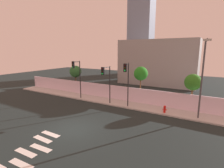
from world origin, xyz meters
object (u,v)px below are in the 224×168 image
fire_hydrant (165,109)px  street_lamp_curbside (203,73)px  traffic_light_right (77,72)px  roadside_tree_midleft (141,74)px  roadside_tree_midright (193,82)px  traffic_light_center (127,76)px  traffic_light_left (106,77)px  roadside_tree_leftmost (76,72)px

fire_hydrant → street_lamp_curbside: bearing=-1.8°
street_lamp_curbside → traffic_light_right: bearing=-178.4°
roadside_tree_midleft → street_lamp_curbside: bearing=-25.3°
traffic_light_right → roadside_tree_midright: traffic_light_right is taller
roadside_tree_midleft → traffic_light_center: bearing=-93.2°
traffic_light_left → traffic_light_right: size_ratio=0.91×
traffic_light_right → fire_hydrant: bearing=2.6°
traffic_light_right → roadside_tree_midleft: 8.43m
traffic_light_right → fire_hydrant: traffic_light_right is taller
fire_hydrant → roadside_tree_leftmost: size_ratio=0.18×
traffic_light_right → roadside_tree_midright: (13.70, 3.81, -0.76)m
roadside_tree_leftmost → street_lamp_curbside: bearing=-10.5°
fire_hydrant → roadside_tree_midright: size_ratio=0.19×
roadside_tree_midleft → roadside_tree_midright: bearing=0.0°
roadside_tree_midleft → roadside_tree_midright: (6.19, 0.00, -0.56)m
street_lamp_curbside → fire_hydrant: (-3.18, 0.10, -3.96)m
traffic_light_left → traffic_light_center: bearing=6.3°
traffic_light_right → roadside_tree_leftmost: size_ratio=1.21×
traffic_light_left → street_lamp_curbside: street_lamp_curbside is taller
roadside_tree_midright → roadside_tree_midleft: bearing=-180.0°
street_lamp_curbside → roadside_tree_leftmost: (-18.35, 3.39, -1.32)m
traffic_light_center → roadside_tree_leftmost: 11.62m
traffic_light_right → street_lamp_curbside: size_ratio=0.68×
street_lamp_curbside → roadside_tree_leftmost: street_lamp_curbside is taller
street_lamp_curbside → fire_hydrant: 5.08m
traffic_light_center → traffic_light_right: traffic_light_right is taller
traffic_light_center → traffic_light_right: 7.30m
street_lamp_curbside → traffic_light_left: bearing=-175.9°
roadside_tree_midleft → traffic_light_left: bearing=-123.6°
traffic_light_center → street_lamp_curbside: (7.39, 0.43, 0.72)m
traffic_light_left → traffic_light_right: bearing=176.6°
fire_hydrant → roadside_tree_midleft: roadside_tree_midleft is taller
traffic_light_left → traffic_light_right: (-4.79, 0.29, 0.30)m
roadside_tree_leftmost → roadside_tree_midleft: bearing=0.0°
street_lamp_curbside → roadside_tree_midleft: size_ratio=1.63×
traffic_light_center → fire_hydrant: traffic_light_center is taller
street_lamp_curbside → roadside_tree_leftmost: size_ratio=1.77×
roadside_tree_leftmost → traffic_light_center: bearing=-19.2°
street_lamp_curbside → traffic_light_center: bearing=-176.7°
street_lamp_curbside → roadside_tree_midleft: street_lamp_curbside is taller
traffic_light_center → roadside_tree_midleft: (0.21, 3.82, -0.20)m
roadside_tree_midleft → roadside_tree_midright: roadside_tree_midleft is taller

